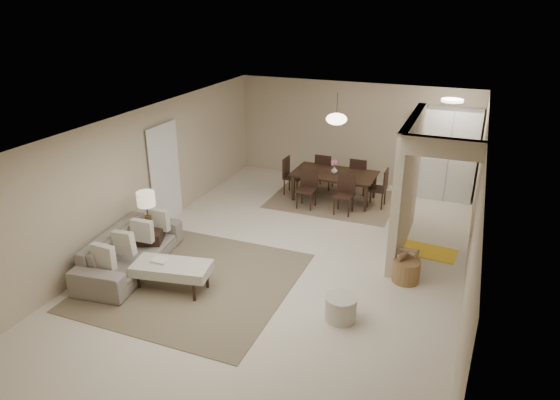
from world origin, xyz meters
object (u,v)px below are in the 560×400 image
at_px(pantry_cabinet, 450,155).
at_px(wicker_basket, 406,271).
at_px(sofa, 130,250).
at_px(round_pouf, 341,308).
at_px(side_table, 151,243).
at_px(ottoman_bench, 172,269).
at_px(dining_table, 334,187).

height_order(pantry_cabinet, wicker_basket, pantry_cabinet).
relative_size(sofa, wicker_basket, 5.09).
bearing_deg(round_pouf, side_table, 170.63).
height_order(sofa, ottoman_bench, sofa).
height_order(side_table, wicker_basket, side_table).
bearing_deg(side_table, ottoman_bench, -39.31).
bearing_deg(pantry_cabinet, sofa, -131.23).
relative_size(round_pouf, wicker_basket, 1.06).
distance_m(sofa, wicker_basket, 4.72).
relative_size(pantry_cabinet, dining_table, 1.11).
height_order(pantry_cabinet, side_table, pantry_cabinet).
distance_m(pantry_cabinet, side_table, 6.92).
distance_m(sofa, round_pouf, 3.80).
bearing_deg(pantry_cabinet, ottoman_bench, -123.05).
relative_size(side_table, round_pouf, 1.01).
xyz_separation_m(round_pouf, wicker_basket, (0.73, 1.43, 0.01)).
distance_m(side_table, dining_table, 4.48).
bearing_deg(sofa, dining_table, -36.63).
height_order(ottoman_bench, round_pouf, ottoman_bench).
relative_size(pantry_cabinet, ottoman_bench, 1.58).
bearing_deg(pantry_cabinet, dining_table, -154.10).
height_order(ottoman_bench, dining_table, dining_table).
bearing_deg(pantry_cabinet, wicker_basket, -93.78).
bearing_deg(wicker_basket, dining_table, 125.32).
bearing_deg(dining_table, pantry_cabinet, 26.63).
bearing_deg(round_pouf, pantry_cabinet, 79.84).
bearing_deg(wicker_basket, round_pouf, -116.87).
xyz_separation_m(pantry_cabinet, sofa, (-4.80, -5.48, -0.71)).
bearing_deg(ottoman_bench, sofa, 153.70).
bearing_deg(ottoman_bench, pantry_cabinet, 46.72).
xyz_separation_m(pantry_cabinet, dining_table, (-2.39, -1.16, -0.72)).
xyz_separation_m(pantry_cabinet, round_pouf, (-1.00, -5.58, -0.86)).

